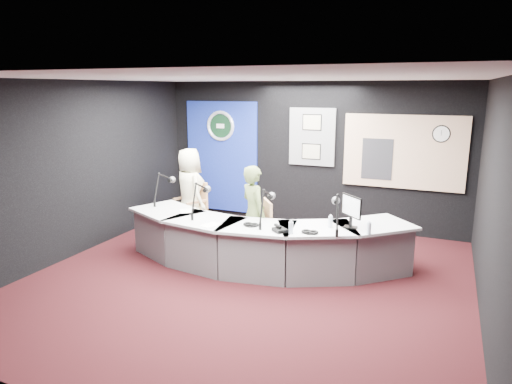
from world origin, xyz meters
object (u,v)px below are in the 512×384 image
at_px(armchair_left, 190,207).
at_px(armchair_right, 254,228).
at_px(person_man, 190,191).
at_px(person_woman, 254,214).
at_px(broadcast_desk, 259,243).

relative_size(armchair_left, armchair_right, 0.93).
xyz_separation_m(person_man, person_woman, (1.66, -0.85, -0.04)).
bearing_deg(person_woman, broadcast_desk, 167.92).
relative_size(armchair_right, person_woman, 0.69).
bearing_deg(broadcast_desk, armchair_left, 150.02).
relative_size(broadcast_desk, armchair_right, 4.27).
bearing_deg(armchair_left, broadcast_desk, -3.51).
height_order(broadcast_desk, person_man, person_man).
distance_m(broadcast_desk, person_man, 2.16).
height_order(armchair_left, person_woman, person_woman).
xyz_separation_m(armchair_left, armchair_right, (1.66, -0.85, 0.04)).
bearing_deg(armchair_left, person_man, 0.00).
bearing_deg(person_man, armchair_right, -172.89).
relative_size(broadcast_desk, person_woman, 2.96).
relative_size(person_man, person_woman, 1.05).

